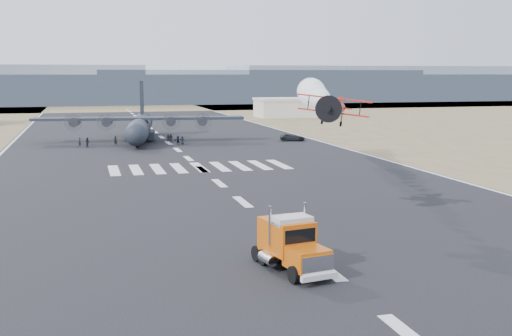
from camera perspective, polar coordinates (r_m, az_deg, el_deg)
name	(u,v)px	position (r m, az deg, el deg)	size (l,w,h in m)	color
ground	(326,268)	(45.05, 6.21, -8.85)	(500.00, 500.00, 0.00)	black
scrub_far	(123,106)	(270.85, -11.72, 5.39)	(500.00, 80.00, 0.00)	brown
runway_markings	(188,158)	(102.16, -6.03, 0.85)	(60.00, 260.00, 0.01)	silver
ridge_seg_d	(119,89)	(300.55, -12.10, 6.89)	(150.00, 50.00, 13.00)	gray
ridge_seg_e	(256,86)	(310.79, 0.04, 7.31)	(150.00, 50.00, 15.00)	gray
ridge_seg_f	(380,83)	(333.62, 10.98, 7.40)	(150.00, 50.00, 17.00)	gray
ridge_seg_g	(492,87)	(366.74, 20.20, 6.80)	(150.00, 50.00, 13.00)	gray
hangar_right	(289,107)	(200.10, 2.98, 5.42)	(20.50, 12.50, 5.90)	beige
semi_truck	(291,243)	(44.07, 3.09, -6.71)	(4.03, 8.55, 3.76)	black
aerobatic_biplane	(335,108)	(59.88, 7.06, 5.34)	(6.83, 6.37, 2.91)	red
smoke_trail	(313,93)	(93.81, 5.05, 6.64)	(13.76, 40.51, 4.29)	white
transport_aircraft	(140,125)	(130.54, -10.27, 3.74)	(41.21, 33.82, 11.89)	black
support_vehicle	(292,137)	(128.72, 3.26, 2.75)	(2.34, 5.08, 1.41)	black
crew_a	(115,141)	(122.70, -12.39, 2.40)	(0.69, 0.57, 1.88)	black
crew_b	(168,138)	(127.05, -7.83, 2.64)	(0.77, 0.47, 1.57)	black
crew_c	(138,139)	(125.61, -10.48, 2.54)	(1.07, 0.50, 1.66)	black
crew_d	(171,139)	(124.78, -7.60, 2.61)	(1.08, 0.55, 1.84)	black
crew_e	(182,140)	(122.64, -6.57, 2.47)	(0.78, 0.48, 1.60)	black
crew_f	(178,140)	(121.34, -6.95, 2.45)	(1.69, 0.55, 1.82)	black
crew_g	(80,142)	(122.53, -15.41, 2.23)	(0.61, 0.50, 1.67)	black
crew_h	(87,142)	(121.22, -14.75, 2.22)	(0.87, 0.54, 1.79)	black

